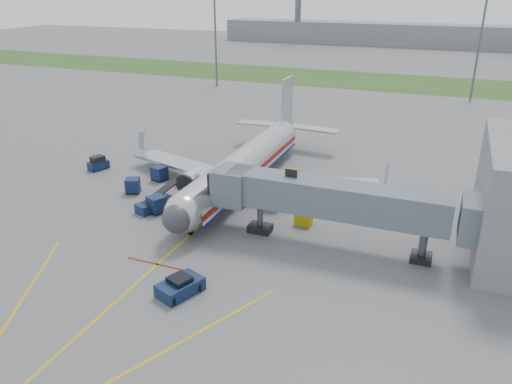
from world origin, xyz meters
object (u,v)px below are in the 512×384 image
at_px(pushback_tug, 180,286).
at_px(ramp_worker, 160,168).
at_px(baggage_tug, 98,163).
at_px(airliner, 244,165).
at_px(belt_loader, 155,204).

height_order(pushback_tug, ramp_worker, ramp_worker).
relative_size(pushback_tug, baggage_tug, 1.41).
height_order(airliner, baggage_tug, airliner).
bearing_deg(baggage_tug, pushback_tug, -40.97).
relative_size(belt_loader, ramp_worker, 3.37).
bearing_deg(ramp_worker, baggage_tug, 145.69).
xyz_separation_m(airliner, baggage_tug, (-19.76, -1.65, -1.86)).
xyz_separation_m(pushback_tug, ramp_worker, (-15.48, 22.06, 0.15)).
distance_m(baggage_tug, belt_loader, 15.64).
distance_m(airliner, belt_loader, 11.59).
bearing_deg(ramp_worker, belt_loader, -104.88).
xyz_separation_m(pushback_tug, belt_loader, (-10.25, 12.73, -0.01)).
distance_m(airliner, ramp_worker, 11.64).
bearing_deg(baggage_tug, airliner, 4.76).
bearing_deg(belt_loader, ramp_worker, 119.25).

